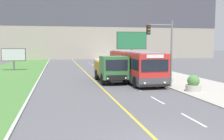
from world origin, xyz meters
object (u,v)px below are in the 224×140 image
(planter_round_second, at_px, (167,77))
(traffic_light_mast, at_px, (164,45))
(billboard_small, at_px, (14,55))
(billboard_large, at_px, (132,42))
(planter_round_near, at_px, (193,84))
(dump_truck, at_px, (112,69))
(planter_round_third, at_px, (150,72))
(city_bus, at_px, (134,66))

(planter_round_second, bearing_deg, traffic_light_mast, -119.46)
(billboard_small, height_order, planter_round_second, billboard_small)
(billboard_large, bearing_deg, planter_round_near, -92.96)
(planter_round_near, bearing_deg, billboard_small, 127.71)
(dump_truck, distance_m, planter_round_second, 5.25)
(billboard_large, relative_size, planter_round_third, 4.52)
(city_bus, distance_m, planter_round_second, 3.64)
(dump_truck, xyz_separation_m, planter_round_near, (5.09, -6.06, -0.69))
(planter_round_near, xyz_separation_m, planter_round_second, (-0.03, 4.86, -0.01))
(planter_round_third, bearing_deg, billboard_large, 84.90)
(billboard_small, relative_size, planter_round_second, 2.66)
(billboard_large, bearing_deg, city_bus, -105.10)
(city_bus, xyz_separation_m, traffic_light_mast, (1.13, -4.93, 2.10))
(planter_round_second, xyz_separation_m, planter_round_third, (0.11, 4.86, 0.00))
(city_bus, xyz_separation_m, planter_round_second, (2.53, -2.45, -0.89))
(city_bus, bearing_deg, billboard_large, 74.90)
(city_bus, relative_size, billboard_large, 2.10)
(dump_truck, height_order, planter_round_third, dump_truck)
(planter_round_near, bearing_deg, planter_round_second, 90.33)
(city_bus, bearing_deg, traffic_light_mast, -77.07)
(dump_truck, xyz_separation_m, billboard_small, (-11.11, 14.89, 0.85))
(city_bus, bearing_deg, planter_round_second, -44.09)
(dump_truck, height_order, traffic_light_mast, traffic_light_mast)
(city_bus, height_order, planter_round_second, city_bus)
(billboard_small, bearing_deg, traffic_light_mast, -51.51)
(dump_truck, relative_size, planter_round_second, 5.11)
(city_bus, bearing_deg, planter_round_near, -70.69)
(billboard_small, bearing_deg, planter_round_near, -52.29)
(city_bus, xyz_separation_m, planter_round_third, (2.65, 2.40, -0.89))
(dump_truck, distance_m, traffic_light_mast, 5.68)
(dump_truck, distance_m, planter_round_third, 6.38)
(dump_truck, distance_m, planter_round_near, 7.94)
(planter_round_third, bearing_deg, planter_round_near, -90.51)
(billboard_large, relative_size, billboard_small, 1.71)
(city_bus, height_order, planter_round_third, city_bus)
(traffic_light_mast, bearing_deg, city_bus, 102.93)
(dump_truck, bearing_deg, billboard_small, 126.72)
(city_bus, height_order, traffic_light_mast, traffic_light_mast)
(traffic_light_mast, relative_size, planter_round_third, 4.53)
(planter_round_third, bearing_deg, dump_truck, -144.79)
(traffic_light_mast, xyz_separation_m, billboard_small, (-14.77, 18.57, -1.45))
(traffic_light_mast, relative_size, billboard_large, 1.00)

